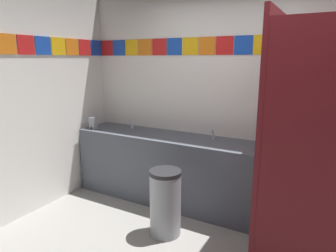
% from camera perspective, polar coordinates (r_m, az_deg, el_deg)
% --- Properties ---
extents(wall_back, '(4.32, 0.09, 2.71)m').
position_cam_1_polar(wall_back, '(3.56, 15.52, 5.50)').
color(wall_back, white).
rests_on(wall_back, ground_plane).
extents(wall_side, '(0.09, 3.09, 2.71)m').
position_cam_1_polar(wall_side, '(3.58, -29.25, 4.38)').
color(wall_side, white).
rests_on(wall_side, ground_plane).
extents(vanity_counter, '(2.35, 0.57, 0.85)m').
position_cam_1_polar(vanity_counter, '(3.82, -0.39, -7.86)').
color(vanity_counter, '#4C515B').
rests_on(vanity_counter, ground_plane).
extents(faucet_left, '(0.04, 0.10, 0.14)m').
position_cam_1_polar(faucet_left, '(4.07, -6.98, 0.20)').
color(faucet_left, silver).
rests_on(faucet_left, vanity_counter).
extents(faucet_right, '(0.04, 0.10, 0.14)m').
position_cam_1_polar(faucet_right, '(3.53, 8.65, -1.80)').
color(faucet_right, silver).
rests_on(faucet_right, vanity_counter).
extents(soap_dispenser, '(0.09, 0.09, 0.16)m').
position_cam_1_polar(soap_dispenser, '(4.15, -14.05, 0.54)').
color(soap_dispenser, gray).
rests_on(soap_dispenser, vanity_counter).
extents(stall_divider, '(0.92, 1.42, 2.11)m').
position_cam_1_polar(stall_divider, '(2.55, 22.39, -4.64)').
color(stall_divider, maroon).
rests_on(stall_divider, ground_plane).
extents(trash_bin, '(0.32, 0.32, 0.69)m').
position_cam_1_polar(trash_bin, '(3.15, -0.51, -14.33)').
color(trash_bin, '#999EA3').
rests_on(trash_bin, ground_plane).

